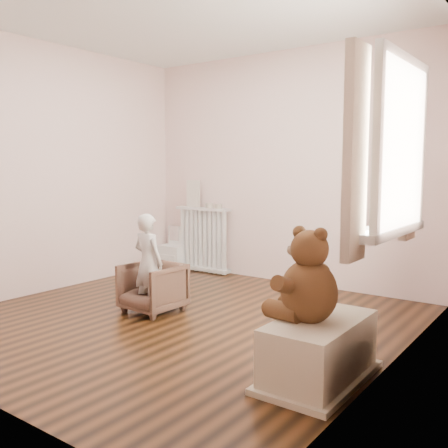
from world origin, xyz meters
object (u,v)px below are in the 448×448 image
Objects in this scene: radiator at (203,241)px; child at (148,263)px; armchair at (153,288)px; toy_bench at (319,349)px; plush_cat at (396,210)px; teddy_bear at (309,275)px; toy_vanity at (173,247)px.

child is (0.73, -1.70, 0.07)m from radiator.
child is at bearing -87.53° from armchair.
toy_bench is at bearing 169.98° from child.
plush_cat reaches higher than child.
teddy_bear is (1.82, -0.53, 0.45)m from armchair.
radiator is 1.44× the size of teddy_bear.
armchair is at bearing -152.08° from plush_cat.
radiator is 3.03m from plush_cat.
plush_cat is (3.21, -1.12, 0.72)m from toy_vanity.
toy_vanity is at bearing -176.41° from radiator.
plush_cat is (2.01, 0.55, 0.54)m from child.
teddy_bear reaches higher than toy_vanity.
child reaches higher than radiator.
teddy_bear is (2.54, -2.18, 0.28)m from radiator.
armchair is (1.20, -1.62, -0.05)m from toy_vanity.
toy_vanity is 2.02× the size of plush_cat.
plush_cat is (0.19, 1.03, 0.33)m from teddy_bear.
armchair is 0.60× the size of toy_bench.
plush_cat is at bearing 85.84° from teddy_bear.
toy_bench is 1.26m from plush_cat.
toy_vanity is 0.66× the size of toy_bench.
teddy_bear is 1.10m from plush_cat.
radiator is at bearing 140.77° from toy_bench.
radiator is at bearing 145.63° from teddy_bear.
plush_cat reaches higher than toy_bench.
plush_cat is at bearing 81.76° from toy_bench.
radiator is 3.36m from teddy_bear.
plush_cat reaches higher than teddy_bear.
armchair is at bearing -66.29° from radiator.
armchair is at bearing 166.06° from toy_bench.
teddy_bear is at bearing -40.58° from radiator.
armchair is 0.24m from child.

